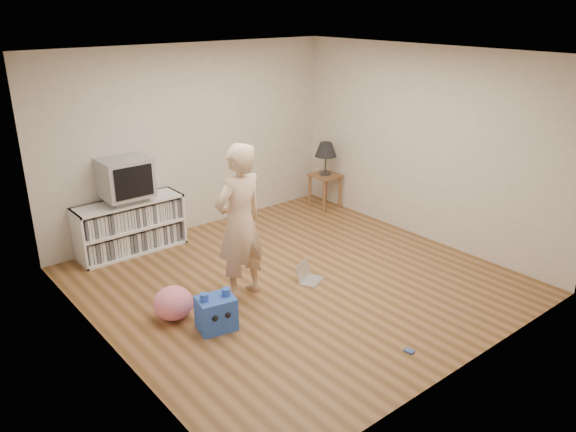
% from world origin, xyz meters
% --- Properties ---
extents(ground, '(4.50, 4.50, 0.00)m').
position_xyz_m(ground, '(0.00, 0.00, 0.00)').
color(ground, brown).
rests_on(ground, ground).
extents(walls, '(4.52, 4.52, 2.60)m').
position_xyz_m(walls, '(0.00, 0.00, 1.30)').
color(walls, beige).
rests_on(walls, ground).
extents(ceiling, '(4.50, 4.50, 0.01)m').
position_xyz_m(ceiling, '(0.00, 0.00, 2.60)').
color(ceiling, white).
rests_on(ceiling, walls).
extents(media_unit, '(1.40, 0.45, 0.70)m').
position_xyz_m(media_unit, '(-1.14, 2.04, 0.35)').
color(media_unit, white).
rests_on(media_unit, ground).
extents(dvd_deck, '(0.45, 0.35, 0.07)m').
position_xyz_m(dvd_deck, '(-1.14, 2.02, 0.73)').
color(dvd_deck, gray).
rests_on(dvd_deck, media_unit).
extents(crt_tv, '(0.60, 0.53, 0.50)m').
position_xyz_m(crt_tv, '(-1.14, 2.02, 1.02)').
color(crt_tv, '#96969A').
rests_on(crt_tv, dvd_deck).
extents(side_table, '(0.42, 0.42, 0.55)m').
position_xyz_m(side_table, '(1.99, 1.65, 0.42)').
color(side_table, brown).
rests_on(side_table, ground).
extents(table_lamp, '(0.34, 0.34, 0.52)m').
position_xyz_m(table_lamp, '(1.99, 1.65, 0.94)').
color(table_lamp, '#333333').
rests_on(table_lamp, side_table).
extents(person, '(0.70, 0.51, 1.76)m').
position_xyz_m(person, '(-0.70, 0.11, 0.88)').
color(person, beige).
rests_on(person, ground).
extents(laptop, '(0.38, 0.35, 0.21)m').
position_xyz_m(laptop, '(0.11, -0.09, 0.06)').
color(laptop, silver).
rests_on(laptop, ground).
extents(playing_cards, '(0.08, 0.10, 0.02)m').
position_xyz_m(playing_cards, '(-0.10, -1.80, 0.01)').
color(playing_cards, '#3F57A9').
rests_on(playing_cards, ground).
extents(plush_blue, '(0.42, 0.37, 0.43)m').
position_xyz_m(plush_blue, '(-1.29, -0.30, 0.18)').
color(plush_blue, blue).
rests_on(plush_blue, ground).
extents(plush_pink, '(0.50, 0.50, 0.35)m').
position_xyz_m(plush_pink, '(-1.53, 0.16, 0.18)').
color(plush_pink, pink).
rests_on(plush_pink, ground).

